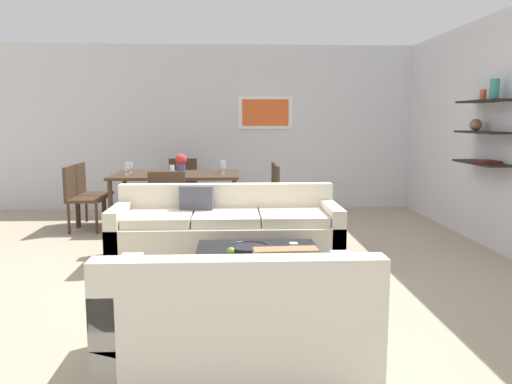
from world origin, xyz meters
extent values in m
plane|color=tan|center=(0.00, 0.00, 0.00)|extent=(18.00, 18.00, 0.00)
cube|color=silver|center=(0.30, 3.53, 1.35)|extent=(8.40, 0.06, 2.70)
cube|color=white|center=(0.56, 3.48, 1.61)|extent=(0.90, 0.02, 0.54)
cube|color=#E55926|center=(0.56, 3.47, 1.61)|extent=(0.76, 0.01, 0.43)
cube|color=silver|center=(3.03, 0.60, 1.35)|extent=(0.06, 8.20, 2.70)
cube|color=black|center=(2.86, 0.69, 1.70)|extent=(0.28, 0.90, 0.02)
cube|color=black|center=(2.86, 0.69, 1.35)|extent=(0.28, 0.90, 0.02)
cube|color=black|center=(2.86, 0.69, 1.00)|extent=(0.28, 0.90, 0.02)
cylinder|color=teal|center=(2.86, 0.49, 1.82)|extent=(0.10, 0.10, 0.22)
sphere|color=olive|center=(2.86, 0.87, 1.43)|extent=(0.14, 0.14, 0.14)
cylinder|color=#D85933|center=(2.86, 0.74, 1.77)|extent=(0.07, 0.07, 0.12)
cube|color=#4C1E19|center=(2.86, 0.54, 1.03)|extent=(0.20, 0.28, 0.03)
cube|color=beige|center=(-0.06, 0.30, 0.21)|extent=(2.38, 0.90, 0.42)
cube|color=beige|center=(-0.06, 0.67, 0.60)|extent=(2.38, 0.16, 0.36)
cube|color=beige|center=(-1.18, 0.30, 0.30)|extent=(0.14, 0.90, 0.60)
cube|color=beige|center=(1.06, 0.30, 0.30)|extent=(0.14, 0.90, 0.60)
cube|color=beige|center=(-0.76, 0.26, 0.47)|extent=(0.68, 0.70, 0.10)
cube|color=beige|center=(-0.06, 0.26, 0.47)|extent=(0.68, 0.70, 0.10)
cube|color=beige|center=(0.64, 0.26, 0.47)|extent=(0.68, 0.70, 0.10)
cube|color=#4C4C56|center=(-0.38, 0.49, 0.60)|extent=(0.37, 0.16, 0.36)
cube|color=silver|center=(0.04, -2.07, 0.21)|extent=(1.55, 0.90, 0.42)
cube|color=silver|center=(0.04, -2.44, 0.60)|extent=(1.55, 0.16, 0.36)
cube|color=silver|center=(0.74, -2.07, 0.30)|extent=(0.14, 0.90, 0.60)
cube|color=silver|center=(-0.67, -2.07, 0.30)|extent=(0.14, 0.90, 0.60)
cube|color=silver|center=(0.35, -2.03, 0.47)|extent=(0.62, 0.70, 0.10)
cube|color=silver|center=(-0.28, -2.03, 0.47)|extent=(0.62, 0.70, 0.10)
cube|color=#99724C|center=(0.30, -2.26, 0.60)|extent=(0.37, 0.14, 0.36)
cube|color=black|center=(0.22, -0.81, 0.19)|extent=(1.06, 0.92, 0.38)
cylinder|color=black|center=(0.14, -0.86, 0.41)|extent=(0.35, 0.35, 0.06)
torus|color=black|center=(0.14, -0.86, 0.44)|extent=(0.35, 0.35, 0.02)
cylinder|color=silver|center=(0.52, -0.84, 0.42)|extent=(0.08, 0.08, 0.08)
sphere|color=#669E2D|center=(-0.01, -0.96, 0.42)|extent=(0.08, 0.08, 0.08)
cube|color=#422D1E|center=(-0.77, 2.07, 0.73)|extent=(1.73, 1.03, 0.04)
cylinder|color=#422D1E|center=(-1.58, 1.62, 0.35)|extent=(0.06, 0.06, 0.71)
cylinder|color=#422D1E|center=(0.03, 1.62, 0.35)|extent=(0.06, 0.06, 0.71)
cylinder|color=#422D1E|center=(-1.58, 2.53, 0.35)|extent=(0.06, 0.06, 0.71)
cylinder|color=#422D1E|center=(0.03, 2.53, 0.35)|extent=(0.06, 0.06, 0.71)
cube|color=#422D1E|center=(0.41, 1.84, 0.43)|extent=(0.44, 0.44, 0.04)
cube|color=#422D1E|center=(0.61, 1.84, 0.67)|extent=(0.04, 0.44, 0.43)
cylinder|color=#422D1E|center=(0.23, 2.02, 0.21)|extent=(0.04, 0.04, 0.41)
cylinder|color=#422D1E|center=(0.23, 1.66, 0.21)|extent=(0.04, 0.04, 0.41)
cylinder|color=#422D1E|center=(0.59, 2.02, 0.21)|extent=(0.04, 0.04, 0.41)
cylinder|color=#422D1E|center=(0.59, 1.66, 0.21)|extent=(0.04, 0.04, 0.41)
cube|color=#422D1E|center=(-1.96, 1.84, 0.43)|extent=(0.44, 0.44, 0.04)
cube|color=#422D1E|center=(-2.16, 1.84, 0.67)|extent=(0.04, 0.44, 0.43)
cylinder|color=#422D1E|center=(-1.78, 1.66, 0.21)|extent=(0.04, 0.04, 0.41)
cylinder|color=#422D1E|center=(-1.78, 2.02, 0.21)|extent=(0.04, 0.04, 0.41)
cylinder|color=#422D1E|center=(-2.14, 1.66, 0.21)|extent=(0.04, 0.04, 0.41)
cylinder|color=#422D1E|center=(-2.14, 2.02, 0.21)|extent=(0.04, 0.04, 0.41)
cube|color=#422D1E|center=(-1.96, 2.30, 0.43)|extent=(0.44, 0.44, 0.04)
cube|color=#422D1E|center=(-2.16, 2.30, 0.67)|extent=(0.04, 0.44, 0.43)
cylinder|color=#422D1E|center=(-1.78, 2.12, 0.21)|extent=(0.04, 0.04, 0.41)
cylinder|color=#422D1E|center=(-1.78, 2.48, 0.21)|extent=(0.04, 0.04, 0.41)
cylinder|color=#422D1E|center=(-2.14, 2.12, 0.21)|extent=(0.04, 0.04, 0.41)
cylinder|color=#422D1E|center=(-2.14, 2.48, 0.21)|extent=(0.04, 0.04, 0.41)
cube|color=#422D1E|center=(0.41, 2.30, 0.43)|extent=(0.44, 0.44, 0.04)
cube|color=#422D1E|center=(0.61, 2.30, 0.67)|extent=(0.04, 0.44, 0.43)
cylinder|color=#422D1E|center=(0.23, 2.48, 0.21)|extent=(0.04, 0.04, 0.41)
cylinder|color=#422D1E|center=(0.23, 2.12, 0.21)|extent=(0.04, 0.04, 0.41)
cylinder|color=#422D1E|center=(0.59, 2.48, 0.21)|extent=(0.04, 0.04, 0.41)
cylinder|color=#422D1E|center=(0.59, 2.12, 0.21)|extent=(0.04, 0.04, 0.41)
cube|color=#422D1E|center=(-0.77, 1.24, 0.43)|extent=(0.44, 0.44, 0.04)
cube|color=#422D1E|center=(-0.77, 1.04, 0.67)|extent=(0.44, 0.04, 0.43)
cylinder|color=#422D1E|center=(-0.59, 1.42, 0.21)|extent=(0.04, 0.04, 0.41)
cylinder|color=#422D1E|center=(-0.95, 1.42, 0.21)|extent=(0.04, 0.04, 0.41)
cylinder|color=#422D1E|center=(-0.59, 1.06, 0.21)|extent=(0.04, 0.04, 0.41)
cylinder|color=#422D1E|center=(-0.95, 1.06, 0.21)|extent=(0.04, 0.04, 0.41)
cube|color=#422D1E|center=(-0.77, 2.91, 0.43)|extent=(0.44, 0.44, 0.04)
cube|color=#422D1E|center=(-0.77, 3.11, 0.67)|extent=(0.44, 0.04, 0.43)
cylinder|color=#422D1E|center=(-0.95, 2.73, 0.21)|extent=(0.04, 0.04, 0.41)
cylinder|color=#422D1E|center=(-0.59, 2.73, 0.21)|extent=(0.04, 0.04, 0.41)
cylinder|color=#422D1E|center=(-0.95, 3.09, 0.21)|extent=(0.04, 0.04, 0.41)
cylinder|color=#422D1E|center=(-0.59, 3.09, 0.21)|extent=(0.04, 0.04, 0.41)
cylinder|color=silver|center=(-1.43, 1.94, 0.75)|extent=(0.06, 0.06, 0.01)
cylinder|color=silver|center=(-1.43, 1.94, 0.79)|extent=(0.01, 0.01, 0.08)
cylinder|color=silver|center=(-1.43, 1.94, 0.88)|extent=(0.06, 0.06, 0.09)
cylinder|color=silver|center=(-1.43, 2.20, 0.75)|extent=(0.06, 0.06, 0.01)
cylinder|color=silver|center=(-1.43, 2.20, 0.79)|extent=(0.01, 0.01, 0.07)
cylinder|color=silver|center=(-1.43, 2.20, 0.86)|extent=(0.07, 0.07, 0.08)
cylinder|color=silver|center=(-0.77, 2.53, 0.75)|extent=(0.06, 0.06, 0.01)
cylinder|color=silver|center=(-0.77, 2.53, 0.79)|extent=(0.01, 0.01, 0.07)
cylinder|color=silver|center=(-0.77, 2.53, 0.87)|extent=(0.08, 0.08, 0.07)
cylinder|color=silver|center=(-0.12, 2.20, 0.75)|extent=(0.06, 0.06, 0.01)
cylinder|color=silver|center=(-0.12, 2.20, 0.79)|extent=(0.01, 0.01, 0.07)
cylinder|color=silver|center=(-0.12, 2.20, 0.87)|extent=(0.07, 0.07, 0.10)
cylinder|color=silver|center=(-0.77, 1.62, 0.75)|extent=(0.06, 0.06, 0.01)
cylinder|color=silver|center=(-0.77, 1.62, 0.80)|extent=(0.01, 0.01, 0.08)
cylinder|color=silver|center=(-0.77, 1.62, 0.87)|extent=(0.06, 0.06, 0.07)
cylinder|color=silver|center=(-0.12, 1.94, 0.75)|extent=(0.06, 0.06, 0.01)
cylinder|color=silver|center=(-0.12, 1.94, 0.80)|extent=(0.01, 0.01, 0.08)
cylinder|color=silver|center=(-0.12, 1.94, 0.88)|extent=(0.08, 0.08, 0.08)
cylinder|color=#4C518C|center=(-0.70, 2.03, 0.82)|extent=(0.12, 0.12, 0.14)
sphere|color=red|center=(-0.70, 2.03, 0.95)|extent=(0.16, 0.16, 0.16)
camera|label=1|loc=(0.00, -5.03, 1.49)|focal=35.88mm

